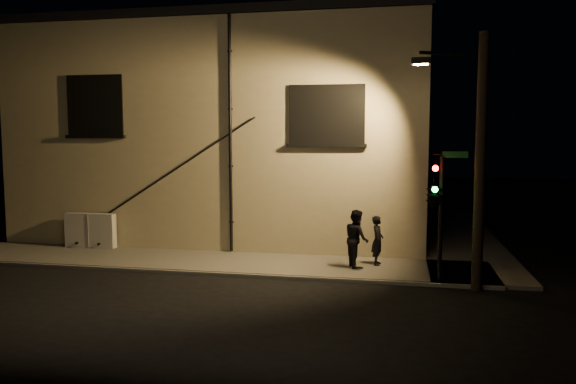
% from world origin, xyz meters
% --- Properties ---
extents(ground, '(90.00, 90.00, 0.00)m').
position_xyz_m(ground, '(0.00, 0.00, 0.00)').
color(ground, black).
extents(sidewalk, '(21.00, 16.00, 0.12)m').
position_xyz_m(sidewalk, '(1.22, 4.39, 0.06)').
color(sidewalk, '#595750').
rests_on(sidewalk, ground).
extents(building, '(16.20, 12.23, 8.80)m').
position_xyz_m(building, '(-3.00, 8.99, 4.40)').
color(building, tan).
rests_on(building, ground).
extents(utility_cabinet, '(1.94, 0.33, 1.28)m').
position_xyz_m(utility_cabinet, '(-7.20, 2.70, 0.76)').
color(utility_cabinet, '#B8B6AF').
rests_on(utility_cabinet, sidewalk).
extents(pedestrian_a, '(0.39, 0.59, 1.59)m').
position_xyz_m(pedestrian_a, '(3.41, 1.89, 0.91)').
color(pedestrian_a, black).
rests_on(pedestrian_a, sidewalk).
extents(pedestrian_b, '(0.97, 1.08, 1.83)m').
position_xyz_m(pedestrian_b, '(2.78, 1.43, 1.04)').
color(pedestrian_b, black).
rests_on(pedestrian_b, sidewalk).
extents(traffic_signal, '(1.22, 2.17, 3.70)m').
position_xyz_m(traffic_signal, '(5.04, 0.19, 2.62)').
color(traffic_signal, black).
rests_on(traffic_signal, sidewalk).
extents(streetlamp_pole, '(2.02, 1.39, 7.02)m').
position_xyz_m(streetlamp_pole, '(6.11, -0.12, 3.74)').
color(streetlamp_pole, black).
rests_on(streetlamp_pole, ground).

